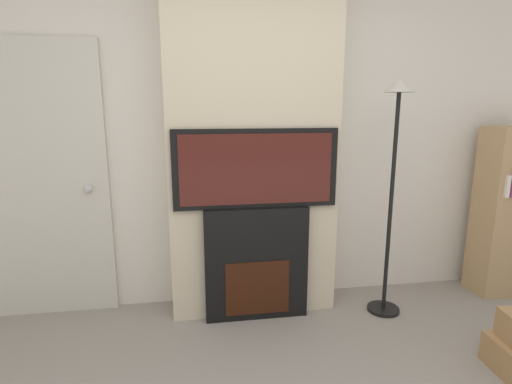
{
  "coord_description": "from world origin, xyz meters",
  "views": [
    {
      "loc": [
        -0.44,
        -1.07,
        1.56
      ],
      "look_at": [
        0.0,
        1.67,
        0.96
      ],
      "focal_mm": 28.0,
      "sensor_mm": 36.0,
      "label": 1
    }
  ],
  "objects_px": {
    "floor_lamp": "(394,156)",
    "bookshelf": "(506,212)",
    "television": "(256,169)",
    "fireplace": "(256,263)"
  },
  "relations": [
    {
      "from": "fireplace",
      "to": "television",
      "type": "height_order",
      "value": "television"
    },
    {
      "from": "television",
      "to": "floor_lamp",
      "type": "bearing_deg",
      "value": -4.96
    },
    {
      "from": "bookshelf",
      "to": "floor_lamp",
      "type": "bearing_deg",
      "value": -171.13
    },
    {
      "from": "fireplace",
      "to": "television",
      "type": "bearing_deg",
      "value": -90.0
    },
    {
      "from": "floor_lamp",
      "to": "bookshelf",
      "type": "distance_m",
      "value": 1.25
    },
    {
      "from": "floor_lamp",
      "to": "bookshelf",
      "type": "relative_size",
      "value": 1.25
    },
    {
      "from": "television",
      "to": "bookshelf",
      "type": "xyz_separation_m",
      "value": [
        2.12,
        0.09,
        -0.43
      ]
    },
    {
      "from": "fireplace",
      "to": "bookshelf",
      "type": "relative_size",
      "value": 0.6
    },
    {
      "from": "fireplace",
      "to": "television",
      "type": "xyz_separation_m",
      "value": [
        0.0,
        -0.0,
        0.71
      ]
    },
    {
      "from": "television",
      "to": "bookshelf",
      "type": "distance_m",
      "value": 2.16
    }
  ]
}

